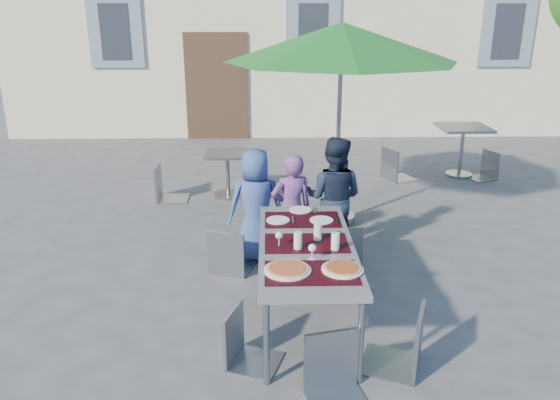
{
  "coord_description": "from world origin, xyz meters",
  "views": [
    {
      "loc": [
        -0.93,
        -4.12,
        2.62
      ],
      "look_at": [
        -0.82,
        1.02,
        0.83
      ],
      "focal_mm": 35.0,
      "sensor_mm": 36.0,
      "label": 1
    }
  ],
  "objects_px": {
    "child_2": "(333,198)",
    "patio_umbrella": "(342,44)",
    "dining_table": "(306,249)",
    "chair_5": "(337,332)",
    "child_0": "(256,205)",
    "chair_3": "(244,307)",
    "bg_chair_r_1": "(488,149)",
    "bg_chair_l_1": "(396,144)",
    "bg_chair_r_0": "(250,157)",
    "chair_2": "(342,220)",
    "pizza_near_left": "(287,269)",
    "pizza_near_right": "(342,268)",
    "chair_0": "(228,225)",
    "cafe_table_1": "(462,140)",
    "child_1": "(292,210)",
    "chair_1": "(284,225)",
    "cafe_table_0": "(228,168)",
    "chair_4": "(408,303)",
    "bg_chair_l_0": "(164,161)"
  },
  "relations": [
    {
      "from": "child_2",
      "to": "patio_umbrella",
      "type": "bearing_deg",
      "value": -78.85
    },
    {
      "from": "dining_table",
      "to": "chair_5",
      "type": "bearing_deg",
      "value": -81.91
    },
    {
      "from": "patio_umbrella",
      "to": "child_0",
      "type": "bearing_deg",
      "value": -132.94
    },
    {
      "from": "chair_3",
      "to": "bg_chair_r_1",
      "type": "xyz_separation_m",
      "value": [
        3.76,
        4.88,
        0.01
      ]
    },
    {
      "from": "child_2",
      "to": "bg_chair_l_1",
      "type": "height_order",
      "value": "child_2"
    },
    {
      "from": "bg_chair_r_0",
      "to": "chair_2",
      "type": "bearing_deg",
      "value": -66.02
    },
    {
      "from": "pizza_near_left",
      "to": "chair_3",
      "type": "height_order",
      "value": "chair_3"
    },
    {
      "from": "bg_chair_l_1",
      "to": "pizza_near_right",
      "type": "bearing_deg",
      "value": -107.46
    },
    {
      "from": "chair_0",
      "to": "cafe_table_1",
      "type": "xyz_separation_m",
      "value": [
        3.6,
        3.47,
        0.07
      ]
    },
    {
      "from": "child_1",
      "to": "child_2",
      "type": "height_order",
      "value": "child_2"
    },
    {
      "from": "bg_chair_r_0",
      "to": "bg_chair_l_1",
      "type": "xyz_separation_m",
      "value": [
        2.31,
        0.85,
        -0.02
      ]
    },
    {
      "from": "chair_2",
      "to": "chair_3",
      "type": "xyz_separation_m",
      "value": [
        -0.97,
        -1.67,
        -0.05
      ]
    },
    {
      "from": "chair_3",
      "to": "pizza_near_left",
      "type": "bearing_deg",
      "value": 10.66
    },
    {
      "from": "bg_chair_l_1",
      "to": "chair_0",
      "type": "bearing_deg",
      "value": -126.99
    },
    {
      "from": "pizza_near_right",
      "to": "child_1",
      "type": "relative_size",
      "value": 0.26
    },
    {
      "from": "pizza_near_right",
      "to": "child_1",
      "type": "xyz_separation_m",
      "value": [
        -0.31,
        1.73,
        -0.16
      ]
    },
    {
      "from": "dining_table",
      "to": "child_2",
      "type": "height_order",
      "value": "child_2"
    },
    {
      "from": "pizza_near_right",
      "to": "chair_1",
      "type": "xyz_separation_m",
      "value": [
        -0.4,
        1.39,
        -0.21
      ]
    },
    {
      "from": "bg_chair_r_0",
      "to": "patio_umbrella",
      "type": "bearing_deg",
      "value": -41.47
    },
    {
      "from": "chair_2",
      "to": "child_1",
      "type": "bearing_deg",
      "value": 165.79
    },
    {
      "from": "pizza_near_right",
      "to": "cafe_table_0",
      "type": "xyz_separation_m",
      "value": [
        -1.15,
        3.99,
        -0.34
      ]
    },
    {
      "from": "child_0",
      "to": "bg_chair_r_0",
      "type": "xyz_separation_m",
      "value": [
        -0.12,
        2.08,
        -0.01
      ]
    },
    {
      "from": "child_1",
      "to": "cafe_table_0",
      "type": "xyz_separation_m",
      "value": [
        -0.84,
        2.26,
        -0.18
      ]
    },
    {
      "from": "chair_4",
      "to": "bg_chair_l_1",
      "type": "height_order",
      "value": "bg_chair_l_1"
    },
    {
      "from": "chair_2",
      "to": "chair_5",
      "type": "height_order",
      "value": "chair_5"
    },
    {
      "from": "chair_0",
      "to": "bg_chair_r_0",
      "type": "bearing_deg",
      "value": 86.25
    },
    {
      "from": "chair_1",
      "to": "cafe_table_1",
      "type": "relative_size",
      "value": 1.15
    },
    {
      "from": "patio_umbrella",
      "to": "bg_chair_l_1",
      "type": "relative_size",
      "value": 2.8
    },
    {
      "from": "patio_umbrella",
      "to": "bg_chair_l_1",
      "type": "distance_m",
      "value": 2.75
    },
    {
      "from": "patio_umbrella",
      "to": "bg_chair_r_1",
      "type": "bearing_deg",
      "value": 35.15
    },
    {
      "from": "child_1",
      "to": "chair_0",
      "type": "xyz_separation_m",
      "value": [
        -0.66,
        -0.25,
        -0.07
      ]
    },
    {
      "from": "pizza_near_left",
      "to": "chair_1",
      "type": "bearing_deg",
      "value": 89.45
    },
    {
      "from": "chair_2",
      "to": "dining_table",
      "type": "bearing_deg",
      "value": -112.79
    },
    {
      "from": "child_1",
      "to": "chair_4",
      "type": "xyz_separation_m",
      "value": [
        0.79,
        -1.91,
        -0.04
      ]
    },
    {
      "from": "child_2",
      "to": "chair_3",
      "type": "relative_size",
      "value": 1.61
    },
    {
      "from": "chair_5",
      "to": "bg_chair_r_0",
      "type": "distance_m",
      "value": 4.48
    },
    {
      "from": "child_2",
      "to": "child_0",
      "type": "bearing_deg",
      "value": 24.92
    },
    {
      "from": "chair_5",
      "to": "patio_umbrella",
      "type": "height_order",
      "value": "patio_umbrella"
    },
    {
      "from": "chair_0",
      "to": "cafe_table_0",
      "type": "distance_m",
      "value": 2.52
    },
    {
      "from": "pizza_near_right",
      "to": "child_0",
      "type": "relative_size",
      "value": 0.26
    },
    {
      "from": "bg_chair_r_0",
      "to": "bg_chair_r_1",
      "type": "relative_size",
      "value": 1.21
    },
    {
      "from": "chair_0",
      "to": "patio_umbrella",
      "type": "xyz_separation_m",
      "value": [
        1.29,
        1.43,
        1.71
      ]
    },
    {
      "from": "chair_5",
      "to": "bg_chair_l_0",
      "type": "height_order",
      "value": "bg_chair_l_0"
    },
    {
      "from": "dining_table",
      "to": "chair_0",
      "type": "height_order",
      "value": "chair_0"
    },
    {
      "from": "chair_3",
      "to": "bg_chair_r_0",
      "type": "bearing_deg",
      "value": 90.88
    },
    {
      "from": "chair_1",
      "to": "pizza_near_right",
      "type": "bearing_deg",
      "value": -73.81
    },
    {
      "from": "pizza_near_right",
      "to": "chair_1",
      "type": "bearing_deg",
      "value": 106.19
    },
    {
      "from": "child_1",
      "to": "chair_2",
      "type": "relative_size",
      "value": 1.32
    },
    {
      "from": "cafe_table_0",
      "to": "bg_chair_l_1",
      "type": "bearing_deg",
      "value": 16.24
    },
    {
      "from": "patio_umbrella",
      "to": "bg_chair_r_1",
      "type": "height_order",
      "value": "patio_umbrella"
    }
  ]
}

